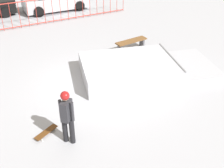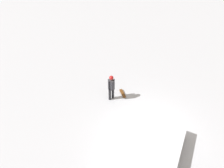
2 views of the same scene
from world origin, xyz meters
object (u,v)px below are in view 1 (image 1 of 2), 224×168
at_px(park_bench, 131,43).
at_px(skater, 67,114).
at_px(skate_ramp, 140,69).
at_px(skateboard, 46,132).

bearing_deg(park_bench, skater, -133.08).
bearing_deg(skate_ramp, park_bench, 81.57).
xyz_separation_m(skateboard, park_bench, (5.10, 4.29, 0.28)).
relative_size(skater, park_bench, 1.05).
distance_m(skater, skateboard, 1.23).
xyz_separation_m(skate_ramp, skater, (-3.71, -2.52, 0.69)).
bearing_deg(skater, skate_ramp, 166.34).
relative_size(skate_ramp, skater, 3.37).
distance_m(skate_ramp, skateboard, 4.68).
bearing_deg(park_bench, skateboard, -139.95).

